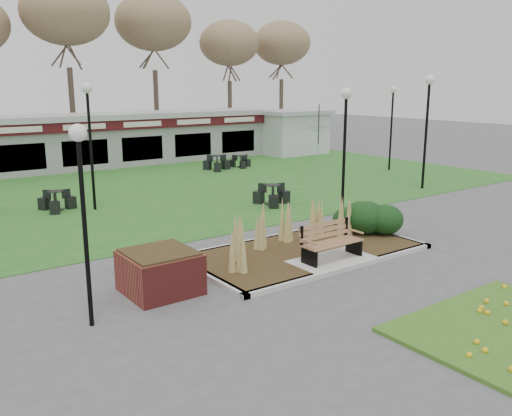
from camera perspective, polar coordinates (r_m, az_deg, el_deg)
ground at (r=13.96m, az=8.42°, el=-6.01°), size 100.00×100.00×0.00m
lawn at (r=23.74m, az=-12.24°, el=1.75°), size 34.00×16.00×0.02m
flower_bed at (r=11.37m, az=25.15°, el=-11.29°), size 4.20×3.00×0.16m
planting_bed at (r=15.63m, az=8.36°, el=-2.53°), size 6.75×3.40×1.27m
park_bench at (r=13.95m, az=7.79°, el=-3.46°), size 1.70×0.66×0.93m
brick_planter at (r=12.16m, az=-10.07°, el=-6.60°), size 1.50×1.50×0.95m
food_pavilion at (r=30.92m, az=-18.45°, el=6.69°), size 24.60×3.40×2.90m
service_hut at (r=35.76m, az=3.81°, el=8.04°), size 4.40×3.40×2.83m
tree_backdrop at (r=38.70m, az=-23.08°, el=17.70°), size 47.24×5.24×10.36m
lamp_post_near_left at (r=17.92m, az=9.37°, el=8.60°), size 0.36×0.36×4.38m
lamp_post_near_right at (r=24.49m, az=17.64°, el=10.12°), size 0.40×0.40×4.86m
lamp_post_mid_left at (r=10.22m, az=-17.90°, el=2.63°), size 0.32×0.32×3.82m
lamp_post_mid_right at (r=20.18m, az=-17.19°, el=9.01°), size 0.38×0.38×4.54m
lamp_post_far_right at (r=29.43m, az=14.15°, el=10.05°), size 0.36×0.36×4.40m
bistro_set_a at (r=20.83m, az=-20.25°, el=0.39°), size 1.25×1.35×0.72m
bistro_set_b at (r=20.50m, az=1.71°, el=1.06°), size 1.28×1.45×0.77m
bistro_set_c at (r=29.76m, az=-1.62°, el=4.72°), size 1.14×1.22×0.65m
bistro_set_d at (r=28.83m, az=-4.15°, el=4.51°), size 1.28×1.46×0.78m
patio_umbrella at (r=30.54m, az=6.57°, el=7.15°), size 2.37×2.39×2.29m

